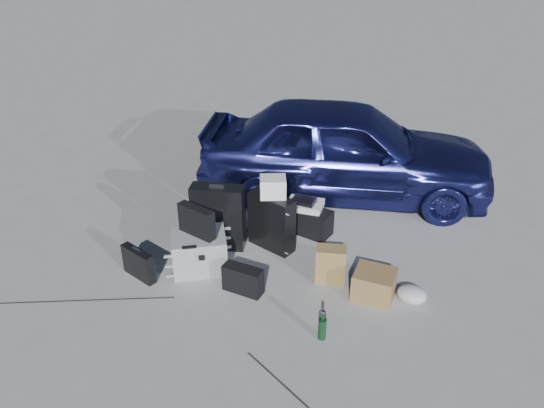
% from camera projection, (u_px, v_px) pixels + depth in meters
% --- Properties ---
extents(ground, '(60.00, 60.00, 0.00)m').
position_uv_depth(ground, '(246.00, 294.00, 5.15)').
color(ground, '#A3A39E').
rests_on(ground, ground).
extents(car, '(3.79, 1.89, 1.24)m').
position_uv_depth(car, '(345.00, 149.00, 6.69)').
color(car, navy).
rests_on(car, ground).
extents(pelican_case, '(0.68, 0.63, 0.39)m').
position_uv_depth(pelican_case, '(199.00, 251.00, 5.44)').
color(pelican_case, '#A2A6A8').
rests_on(pelican_case, ground).
extents(laptop_bag, '(0.43, 0.25, 0.31)m').
position_uv_depth(laptop_bag, '(197.00, 221.00, 5.29)').
color(laptop_bag, black).
rests_on(laptop_bag, pelican_case).
extents(briefcase, '(0.41, 0.26, 0.32)m').
position_uv_depth(briefcase, '(138.00, 264.00, 5.32)').
color(briefcase, black).
rests_on(briefcase, ground).
extents(suitcase_left, '(0.58, 0.27, 0.73)m').
position_uv_depth(suitcase_left, '(218.00, 217.00, 5.72)').
color(suitcase_left, black).
rests_on(suitcase_left, ground).
extents(suitcase_right, '(0.56, 0.39, 0.63)m').
position_uv_depth(suitcase_right, '(272.00, 222.00, 5.73)').
color(suitcase_right, black).
rests_on(suitcase_right, ground).
extents(white_carton, '(0.32, 0.28, 0.21)m').
position_uv_depth(white_carton, '(273.00, 187.00, 5.53)').
color(white_carton, white).
rests_on(white_carton, suitcase_right).
extents(duffel_bag, '(0.66, 0.44, 0.30)m').
position_uv_depth(duffel_bag, '(305.00, 220.00, 6.08)').
color(duffel_bag, black).
rests_on(duffel_bag, ground).
extents(flat_box_white, '(0.41, 0.31, 0.07)m').
position_uv_depth(flat_box_white, '(305.00, 205.00, 6.01)').
color(flat_box_white, white).
rests_on(flat_box_white, duffel_bag).
extents(flat_box_black, '(0.28, 0.22, 0.05)m').
position_uv_depth(flat_box_black, '(304.00, 201.00, 5.97)').
color(flat_box_black, black).
rests_on(flat_box_black, flat_box_white).
extents(kraft_bag, '(0.31, 0.21, 0.39)m').
position_uv_depth(kraft_bag, '(331.00, 265.00, 5.25)').
color(kraft_bag, olive).
rests_on(kraft_bag, ground).
extents(cardboard_box, '(0.42, 0.38, 0.28)m').
position_uv_depth(cardboard_box, '(374.00, 285.00, 5.05)').
color(cardboard_box, olive).
rests_on(cardboard_box, ground).
extents(plastic_bag, '(0.33, 0.30, 0.16)m').
position_uv_depth(plastic_bag, '(412.00, 294.00, 5.02)').
color(plastic_bag, '#BBBCC2').
rests_on(plastic_bag, ground).
extents(messenger_bag, '(0.42, 0.22, 0.28)m').
position_uv_depth(messenger_bag, '(243.00, 280.00, 5.13)').
color(messenger_bag, black).
rests_on(messenger_bag, ground).
extents(green_bottle, '(0.09, 0.09, 0.29)m').
position_uv_depth(green_bottle, '(322.00, 326.00, 4.55)').
color(green_bottle, black).
rests_on(green_bottle, ground).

